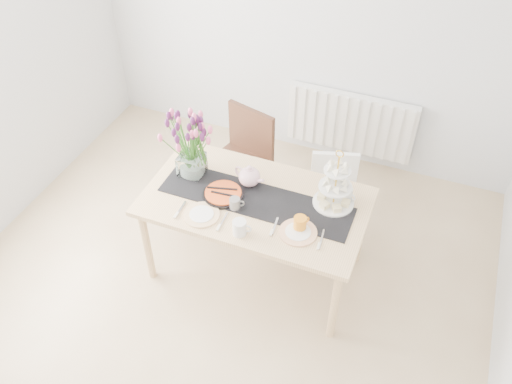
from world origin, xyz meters
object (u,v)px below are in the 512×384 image
at_px(radiator, 350,123).
at_px(plate_right, 298,232).
at_px(chair_white, 333,192).
at_px(mug_grey, 235,204).
at_px(tart_tin, 223,194).
at_px(tulip_vase, 189,136).
at_px(cake_stand, 335,191).
at_px(chair_brown, 243,153).
at_px(teapot, 249,177).
at_px(mug_white, 239,228).
at_px(cream_jug, 345,194).
at_px(mug_orange, 300,224).
at_px(plate_left, 202,215).
at_px(dining_table, 256,207).

height_order(radiator, plate_right, plate_right).
bearing_deg(chair_white, mug_grey, -141.79).
relative_size(chair_white, tart_tin, 2.56).
height_order(tulip_vase, cake_stand, tulip_vase).
distance_m(chair_brown, teapot, 0.70).
xyz_separation_m(cake_stand, mug_white, (-0.50, -0.51, -0.07)).
height_order(chair_brown, tulip_vase, tulip_vase).
height_order(chair_white, cake_stand, cake_stand).
distance_m(radiator, mug_grey, 1.81).
bearing_deg(cream_jug, radiator, 121.96).
xyz_separation_m(chair_brown, tulip_vase, (-0.15, -0.61, 0.56)).
height_order(teapot, mug_orange, teapot).
distance_m(mug_grey, plate_left, 0.24).
bearing_deg(tulip_vase, cake_stand, 4.08).
bearing_deg(teapot, mug_white, -58.76).
bearing_deg(cake_stand, tulip_vase, -175.92).
relative_size(radiator, dining_table, 0.75).
xyz_separation_m(teapot, plate_left, (-0.19, -0.41, -0.07)).
distance_m(radiator, chair_brown, 1.15).
height_order(chair_brown, mug_grey, chair_brown).
bearing_deg(chair_white, mug_orange, -110.24).
height_order(radiator, teapot, teapot).
distance_m(radiator, tart_tin, 1.76).
bearing_deg(mug_orange, cake_stand, 9.30).
bearing_deg(chair_white, plate_right, -109.95).
height_order(radiator, chair_white, chair_white).
bearing_deg(dining_table, plate_right, -26.85).
relative_size(tulip_vase, teapot, 2.50).
relative_size(tart_tin, mug_white, 2.63).
distance_m(teapot, mug_white, 0.49).
distance_m(radiator, cake_stand, 1.50).
distance_m(chair_white, cream_jug, 0.56).
height_order(teapot, tart_tin, teapot).
distance_m(chair_brown, tart_tin, 0.79).
xyz_separation_m(tart_tin, mug_grey, (0.13, -0.09, 0.03)).
height_order(teapot, cream_jug, teapot).
bearing_deg(cake_stand, cream_jug, 49.35).
xyz_separation_m(chair_white, mug_orange, (-0.04, -0.78, 0.37)).
relative_size(radiator, tulip_vase, 1.87).
bearing_deg(tulip_vase, chair_white, 29.08).
bearing_deg(teapot, radiator, 90.75).
distance_m(mug_white, plate_left, 0.32).
distance_m(mug_grey, plate_right, 0.49).
bearing_deg(cream_jug, mug_orange, -97.04).
bearing_deg(plate_left, teapot, 65.44).
bearing_deg(radiator, mug_grey, -103.84).
bearing_deg(mug_grey, mug_orange, -26.35).
bearing_deg(chair_brown, mug_grey, -55.19).
height_order(tulip_vase, plate_left, tulip_vase).
bearing_deg(dining_table, chair_brown, 119.48).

